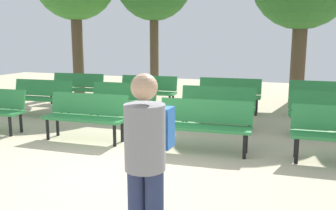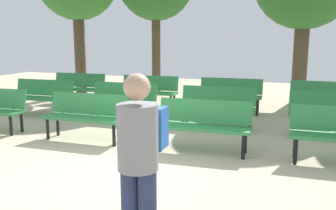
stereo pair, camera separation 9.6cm
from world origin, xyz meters
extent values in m
plane|color=#BCAD8E|center=(0.00, 0.00, 0.00)|extent=(24.00, 24.00, 0.00)
cylinder|color=black|center=(-2.76, 1.21, 0.20)|extent=(0.06, 0.06, 0.40)
cylinder|color=black|center=(-2.78, 1.53, 0.20)|extent=(0.06, 0.06, 0.40)
cube|color=#2D8442|center=(-1.21, 1.46, 0.43)|extent=(1.62, 0.52, 0.05)
cube|color=#2D8442|center=(-1.22, 1.66, 0.68)|extent=(1.60, 0.20, 0.40)
cylinder|color=black|center=(-1.90, 1.26, 0.20)|extent=(0.06, 0.06, 0.40)
cylinder|color=black|center=(-0.50, 1.33, 0.20)|extent=(0.06, 0.06, 0.40)
cylinder|color=black|center=(-1.92, 1.58, 0.20)|extent=(0.06, 0.06, 0.40)
cylinder|color=black|center=(-0.52, 1.65, 0.20)|extent=(0.06, 0.06, 0.40)
cube|color=#2D8442|center=(1.07, 1.57, 0.43)|extent=(1.63, 0.57, 0.05)
cube|color=#2D8442|center=(1.05, 1.77, 0.68)|extent=(1.60, 0.25, 0.40)
cylinder|color=black|center=(0.38, 1.35, 0.20)|extent=(0.06, 0.06, 0.40)
cylinder|color=black|center=(1.78, 1.47, 0.20)|extent=(0.06, 0.06, 0.40)
cylinder|color=black|center=(0.36, 1.67, 0.20)|extent=(0.06, 0.06, 0.40)
cylinder|color=black|center=(1.75, 1.79, 0.20)|extent=(0.06, 0.06, 0.40)
cylinder|color=black|center=(2.57, 1.53, 0.20)|extent=(0.06, 0.06, 0.40)
cylinder|color=black|center=(2.54, 1.85, 0.20)|extent=(0.06, 0.06, 0.40)
cube|color=#2D8442|center=(-3.50, 2.98, 0.43)|extent=(1.63, 0.58, 0.05)
cube|color=#2D8442|center=(-3.52, 3.18, 0.68)|extent=(1.60, 0.26, 0.40)
cylinder|color=black|center=(-4.19, 2.76, 0.20)|extent=(0.06, 0.06, 0.40)
cylinder|color=black|center=(-2.79, 2.88, 0.20)|extent=(0.06, 0.06, 0.40)
cylinder|color=black|center=(-4.22, 3.08, 0.20)|extent=(0.06, 0.06, 0.40)
cylinder|color=black|center=(-2.82, 3.20, 0.20)|extent=(0.06, 0.06, 0.40)
cube|color=#2D8442|center=(-1.34, 3.16, 0.43)|extent=(1.62, 0.52, 0.05)
cube|color=#2D8442|center=(-1.35, 3.36, 0.68)|extent=(1.60, 0.20, 0.40)
cylinder|color=black|center=(-2.03, 2.96, 0.20)|extent=(0.06, 0.06, 0.40)
cylinder|color=black|center=(-0.63, 3.04, 0.20)|extent=(0.06, 0.06, 0.40)
cylinder|color=black|center=(-2.04, 3.28, 0.20)|extent=(0.06, 0.06, 0.40)
cylinder|color=black|center=(-0.65, 3.36, 0.20)|extent=(0.06, 0.06, 0.40)
cube|color=#2D8442|center=(0.88, 3.30, 0.43)|extent=(1.63, 0.57, 0.05)
cube|color=#2D8442|center=(0.87, 3.50, 0.68)|extent=(1.60, 0.25, 0.40)
cylinder|color=black|center=(0.20, 3.09, 0.20)|extent=(0.06, 0.06, 0.40)
cylinder|color=black|center=(1.59, 3.20, 0.20)|extent=(0.06, 0.06, 0.40)
cylinder|color=black|center=(0.17, 3.40, 0.20)|extent=(0.06, 0.06, 0.40)
cylinder|color=black|center=(1.57, 3.52, 0.20)|extent=(0.06, 0.06, 0.40)
cube|color=#2D8442|center=(3.13, 3.38, 0.43)|extent=(1.62, 0.53, 0.05)
cube|color=#2D8442|center=(3.12, 3.58, 0.68)|extent=(1.60, 0.22, 0.40)
cylinder|color=black|center=(2.44, 3.18, 0.20)|extent=(0.06, 0.06, 0.40)
cylinder|color=black|center=(2.42, 3.50, 0.20)|extent=(0.06, 0.06, 0.40)
cube|color=#2D8442|center=(-3.63, 4.68, 0.43)|extent=(1.63, 0.58, 0.05)
cube|color=#2D8442|center=(-3.65, 4.88, 0.68)|extent=(1.60, 0.26, 0.40)
cylinder|color=black|center=(-4.32, 4.46, 0.20)|extent=(0.06, 0.06, 0.40)
cylinder|color=black|center=(-2.92, 4.58, 0.20)|extent=(0.06, 0.06, 0.40)
cylinder|color=black|center=(-4.34, 4.78, 0.20)|extent=(0.06, 0.06, 0.40)
cylinder|color=black|center=(-2.95, 4.90, 0.20)|extent=(0.06, 0.06, 0.40)
cube|color=#2D8442|center=(-1.42, 4.82, 0.43)|extent=(1.63, 0.56, 0.05)
cube|color=#2D8442|center=(-1.44, 5.01, 0.68)|extent=(1.60, 0.24, 0.40)
cylinder|color=black|center=(-2.11, 4.60, 0.20)|extent=(0.06, 0.06, 0.40)
cylinder|color=black|center=(-0.71, 4.71, 0.20)|extent=(0.06, 0.06, 0.40)
cylinder|color=black|center=(-2.13, 4.92, 0.20)|extent=(0.06, 0.06, 0.40)
cylinder|color=black|center=(-0.74, 5.03, 0.20)|extent=(0.06, 0.06, 0.40)
cube|color=#2D8442|center=(0.79, 5.00, 0.43)|extent=(1.63, 0.55, 0.05)
cube|color=#2D8442|center=(0.78, 5.20, 0.68)|extent=(1.60, 0.23, 0.40)
cylinder|color=black|center=(0.11, 4.80, 0.20)|extent=(0.06, 0.06, 0.40)
cylinder|color=black|center=(1.50, 4.89, 0.20)|extent=(0.06, 0.06, 0.40)
cylinder|color=black|center=(0.08, 5.12, 0.20)|extent=(0.06, 0.06, 0.40)
cylinder|color=black|center=(1.48, 5.21, 0.20)|extent=(0.06, 0.06, 0.40)
cube|color=#2D8442|center=(3.04, 5.16, 0.43)|extent=(1.62, 0.51, 0.05)
cube|color=#2D8442|center=(3.03, 5.36, 0.68)|extent=(1.60, 0.19, 0.40)
cylinder|color=black|center=(2.35, 4.97, 0.20)|extent=(0.06, 0.06, 0.40)
cylinder|color=black|center=(2.34, 5.29, 0.20)|extent=(0.06, 0.06, 0.40)
cylinder|color=#4C3A28|center=(-2.19, 7.19, 1.47)|extent=(0.29, 0.29, 2.94)
cylinder|color=#4C3A28|center=(2.37, 7.19, 1.36)|extent=(0.42, 0.42, 2.71)
cylinder|color=#4C3A28|center=(-4.57, 6.27, 1.50)|extent=(0.36, 0.36, 3.00)
cylinder|color=gray|center=(1.43, -1.61, 1.12)|extent=(0.34, 0.34, 0.55)
sphere|color=tan|center=(1.43, -1.61, 1.54)|extent=(0.22, 0.22, 0.22)
cube|color=blue|center=(1.43, -1.35, 1.15)|extent=(0.28, 0.18, 0.36)
camera|label=1|loc=(2.64, -4.27, 1.94)|focal=39.41mm
camera|label=2|loc=(2.73, -4.24, 1.94)|focal=39.41mm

